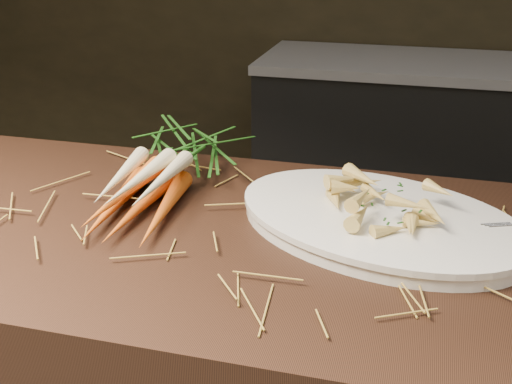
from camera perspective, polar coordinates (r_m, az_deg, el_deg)
back_counter at (r=3.00m, az=18.00°, el=3.01°), size 1.82×0.62×0.84m
straw_bedding at (r=1.08m, az=7.91°, el=-4.07°), size 1.40×0.60×0.02m
root_veg_bunch at (r=1.30m, az=-7.74°, el=2.67°), size 0.18×0.54×0.10m
serving_platter at (r=1.13m, az=10.79°, el=-2.70°), size 0.60×0.50×0.03m
roasted_veg_heap at (r=1.11m, az=10.95°, el=-0.75°), size 0.30×0.26×0.06m
serving_fork at (r=1.05m, az=19.20°, el=-4.84°), size 0.19×0.09×0.00m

